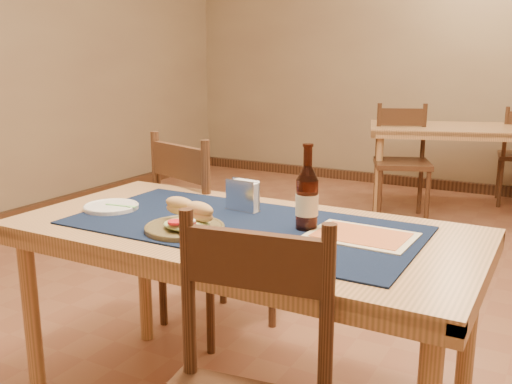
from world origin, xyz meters
The scene contains 13 objects.
room centered at (0.00, 0.00, 1.40)m, with size 6.04×7.04×2.84m.
main_table centered at (0.00, -0.80, 0.67)m, with size 1.60×0.80×0.75m.
placemat centered at (0.00, -0.80, 0.75)m, with size 1.20×0.60×0.01m, color #0E1A36.
baseboard centered at (0.00, 0.00, 0.05)m, with size 6.00×7.00×0.10m.
back_table centered at (0.18, 2.64, 0.67)m, with size 1.72×1.22×0.75m.
chair_main_far centered at (-0.51, -0.25, 0.51)m, with size 0.57×0.57×0.98m.
chair_back_near centered at (-0.24, 2.23, 0.49)m, with size 0.57×0.57×0.94m.
sandwich_plate centered at (-0.13, -0.95, 0.78)m, with size 0.27×0.27×0.10m.
side_plate centered at (-0.54, -0.86, 0.77)m, with size 0.21×0.21×0.02m.
fork centered at (-0.49, -0.85, 0.77)m, with size 0.13×0.03×0.00m.
beer_bottle centered at (0.21, -0.74, 0.86)m, with size 0.08×0.08×0.29m.
napkin_holder centered at (-0.09, -0.64, 0.81)m, with size 0.14×0.06×0.12m.
menu_card centered at (0.40, -0.73, 0.76)m, with size 0.34×0.25×0.01m.
Camera 1 is at (0.95, -2.42, 1.31)m, focal length 40.00 mm.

